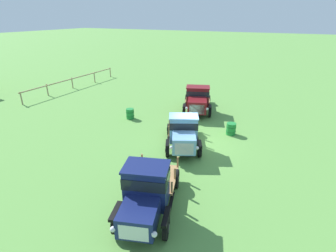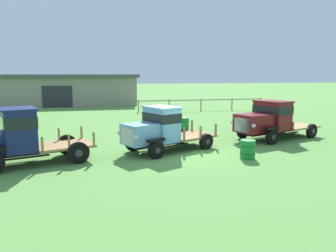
{
  "view_description": "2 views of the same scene",
  "coord_description": "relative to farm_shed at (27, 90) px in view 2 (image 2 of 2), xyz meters",
  "views": [
    {
      "loc": [
        -13.95,
        -5.0,
        7.59
      ],
      "look_at": [
        -0.07,
        1.89,
        1.0
      ],
      "focal_mm": 28.0,
      "sensor_mm": 36.0,
      "label": 1
    },
    {
      "loc": [
        -3.88,
        -14.2,
        3.58
      ],
      "look_at": [
        -0.07,
        1.89,
        1.0
      ],
      "focal_mm": 35.0,
      "sensor_mm": 36.0,
      "label": 2
    }
  ],
  "objects": [
    {
      "name": "oil_drum_beside_row",
      "position": [
        13.35,
        -21.97,
        -1.44
      ],
      "size": [
        0.64,
        0.64,
        0.81
      ],
      "color": "#1E7F33",
      "rests_on": "ground"
    },
    {
      "name": "vintage_truck_foreground_near",
      "position": [
        4.49,
        -28.76,
        -0.64
      ],
      "size": [
        5.2,
        3.22,
        2.31
      ],
      "color": "black",
      "rests_on": "ground"
    },
    {
      "name": "ground_plane",
      "position": [
        11.28,
        -28.26,
        -1.84
      ],
      "size": [
        240.0,
        240.0,
        0.0
      ],
      "primitive_type": "plane",
      "color": "#5B9342"
    },
    {
      "name": "farm_shed",
      "position": [
        0.0,
        0.0,
        0.0
      ],
      "size": [
        26.02,
        9.27,
        3.64
      ],
      "color": "gray",
      "rests_on": "ground"
    },
    {
      "name": "paddock_fence",
      "position": [
        18.36,
        -11.05,
        -0.97
      ],
      "size": [
        13.24,
        0.57,
        1.2
      ],
      "color": "#997F60",
      "rests_on": "ground"
    },
    {
      "name": "vintage_truck_second_in_line",
      "position": [
        10.47,
        -27.77,
        -0.75
      ],
      "size": [
        5.03,
        3.56,
        2.14
      ],
      "color": "black",
      "rests_on": "ground"
    },
    {
      "name": "oil_drum_near_fence",
      "position": [
        13.93,
        -29.85,
        -1.43
      ],
      "size": [
        0.67,
        0.67,
        0.82
      ],
      "color": "#1E7F33",
      "rests_on": "ground"
    },
    {
      "name": "vintage_truck_midrow_center",
      "position": [
        17.03,
        -26.21,
        -0.71
      ],
      "size": [
        5.76,
        3.64,
        2.17
      ],
      "color": "black",
      "rests_on": "ground"
    }
  ]
}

